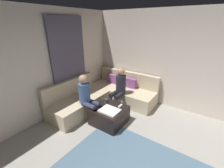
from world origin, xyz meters
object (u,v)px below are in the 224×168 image
Objects in this scene: sectional_couch at (105,95)px; ottoman at (109,115)px; coffee_mug at (106,101)px; person_on_couch_back at (119,87)px; person_on_couch_side at (87,96)px; game_remote at (120,106)px.

ottoman is (0.67, -0.68, -0.07)m from sectional_couch.
coffee_mug is at bearing 140.71° from ottoman.
person_on_couch_back is (-0.19, 0.73, 0.45)m from ottoman.
sectional_couch is 0.95m from ottoman.
ottoman is at bearing 110.16° from person_on_couch_side.
sectional_couch reaches higher than game_remote.
coffee_mug is 0.08× the size of person_on_couch_side.
ottoman is at bearing -129.29° from game_remote.
person_on_couch_side is at bearing 70.32° from person_on_couch_back.
sectional_couch is 0.61m from person_on_couch_back.
game_remote is at bearing -28.39° from sectional_couch.
person_on_couch_back is (-0.37, 0.51, 0.23)m from game_remote.
sectional_couch is 0.96m from person_on_couch_side.
person_on_couch_back is at bearing 125.76° from game_remote.
coffee_mug reaches higher than ottoman.
coffee_mug is at bearing 86.87° from person_on_couch_back.
coffee_mug is 0.59m from person_on_couch_back.
person_on_couch_side is (-0.70, -0.41, 0.23)m from game_remote.
sectional_couch is 0.98m from game_remote.
ottoman is 0.88m from person_on_couch_back.
game_remote is at bearing 125.76° from person_on_couch_back.
sectional_couch is at bearing -170.36° from person_on_couch_side.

